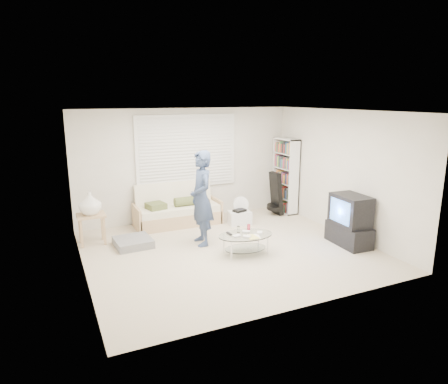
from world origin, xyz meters
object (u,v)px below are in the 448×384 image
futon_sofa (177,211)px  bookshelf (285,176)px  tv_unit (350,221)px  coffee_table (246,238)px

futon_sofa → bookshelf: bearing=-2.5°
tv_unit → bookshelf: bearing=87.0°
coffee_table → futon_sofa: bearing=104.7°
bookshelf → tv_unit: (-0.13, -2.42, -0.42)m
futon_sofa → coffee_table: size_ratio=1.79×
coffee_table → bookshelf: bearing=43.8°
tv_unit → coffee_table: (-2.00, 0.38, -0.17)m
futon_sofa → tv_unit: bearing=-44.6°
bookshelf → coffee_table: (-2.13, -2.04, -0.59)m
bookshelf → coffee_table: size_ratio=1.72×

